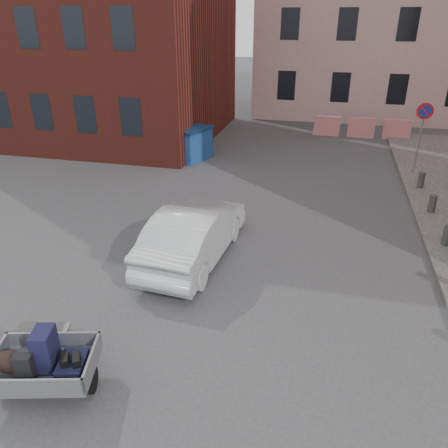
# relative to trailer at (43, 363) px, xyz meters

# --- Properties ---
(ground) EXTENTS (120.00, 120.00, 0.00)m
(ground) POSITION_rel_trailer_xyz_m (1.38, 3.47, -0.61)
(ground) COLOR #38383A
(ground) RESTS_ON ground
(far_building) EXTENTS (6.00, 6.00, 8.00)m
(far_building) POSITION_rel_trailer_xyz_m (-18.62, 25.47, 3.39)
(far_building) COLOR maroon
(far_building) RESTS_ON ground
(no_parking_sign) EXTENTS (0.60, 0.09, 2.65)m
(no_parking_sign) POSITION_rel_trailer_xyz_m (7.38, 12.95, 1.41)
(no_parking_sign) COLOR gray
(no_parking_sign) RESTS_ON sidewalk
(bollards) EXTENTS (0.22, 9.02, 0.55)m
(bollards) POSITION_rel_trailer_xyz_m (7.38, 6.87, -0.21)
(bollards) COLOR #3A3A3D
(bollards) RESTS_ON sidewalk
(barriers) EXTENTS (4.70, 0.18, 1.00)m
(barriers) POSITION_rel_trailer_xyz_m (5.58, 18.47, -0.11)
(barriers) COLOR red
(barriers) RESTS_ON ground
(trailer) EXTENTS (1.83, 1.96, 1.20)m
(trailer) POSITION_rel_trailer_xyz_m (0.00, 0.00, 0.00)
(trailer) COLOR black
(trailer) RESTS_ON ground
(dumpster) EXTENTS (3.68, 2.71, 1.39)m
(dumpster) POSITION_rel_trailer_xyz_m (-2.59, 13.23, 0.09)
(dumpster) COLOR #20509B
(dumpster) RESTS_ON ground
(silver_car) EXTENTS (1.80, 4.39, 1.42)m
(silver_car) POSITION_rel_trailer_xyz_m (1.04, 4.81, 0.10)
(silver_car) COLOR #B5B8BD
(silver_car) RESTS_ON ground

